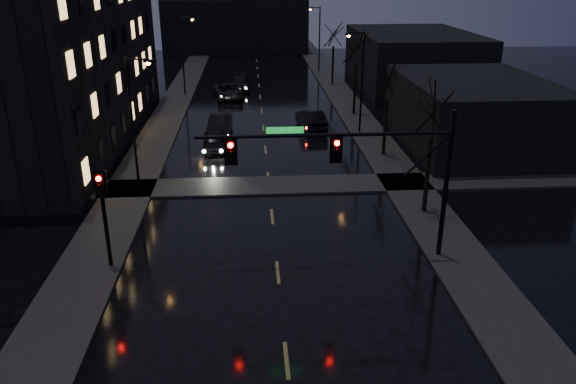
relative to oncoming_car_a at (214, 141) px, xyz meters
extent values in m
cube|color=#2D2D2B|center=(-4.76, 8.95, -0.63)|extent=(3.00, 140.00, 0.12)
cube|color=#2D2D2B|center=(12.24, 8.95, -0.63)|extent=(3.00, 140.00, 0.12)
cube|color=#2D2D2B|center=(3.74, -7.55, -0.63)|extent=(40.00, 3.00, 0.12)
cube|color=black|center=(-12.76, 3.95, 5.31)|extent=(12.00, 30.00, 12.00)
cube|color=black|center=(19.24, -0.05, 1.81)|extent=(10.00, 14.00, 5.00)
cube|color=black|center=(20.74, 21.95, 2.31)|extent=(12.00, 18.00, 6.00)
cube|color=black|center=(0.74, 51.95, 3.31)|extent=(22.00, 10.00, 8.00)
cylinder|color=black|center=(11.34, -17.05, 2.81)|extent=(0.22, 0.22, 7.00)
cylinder|color=black|center=(5.84, -17.05, 5.31)|extent=(11.00, 0.16, 0.16)
cylinder|color=black|center=(10.34, -17.05, 4.31)|extent=(2.05, 0.10, 2.05)
cube|color=#0C591E|center=(4.14, -17.05, 5.56)|extent=(1.60, 0.04, 0.28)
cube|color=black|center=(1.84, -17.05, 4.66)|extent=(0.35, 0.28, 1.05)
sphere|color=#FF0705|center=(1.84, -17.21, 4.99)|extent=(0.22, 0.22, 0.22)
cube|color=black|center=(6.34, -17.05, 4.66)|extent=(0.35, 0.28, 1.05)
sphere|color=#FF0705|center=(6.34, -17.21, 4.99)|extent=(0.22, 0.22, 0.22)
cylinder|color=black|center=(-3.76, -17.05, 1.51)|extent=(0.18, 0.18, 4.40)
cube|color=black|center=(-3.76, -17.05, 3.31)|extent=(0.35, 0.28, 1.05)
sphere|color=#FF0705|center=(-3.76, -17.21, 3.64)|extent=(0.22, 0.22, 0.22)
cylinder|color=black|center=(12.14, -12.05, 1.51)|extent=(0.24, 0.24, 4.40)
cylinder|color=black|center=(12.14, -2.05, 1.38)|extent=(0.24, 0.24, 4.12)
cylinder|color=black|center=(12.14, 9.95, 1.65)|extent=(0.24, 0.24, 4.68)
cylinder|color=black|center=(12.14, 23.95, 1.46)|extent=(0.24, 0.24, 4.29)
cylinder|color=black|center=(-4.06, -8.05, 3.31)|extent=(0.16, 0.16, 8.00)
cylinder|color=black|center=(-3.46, -8.05, 7.21)|extent=(1.20, 0.10, 0.10)
cube|color=black|center=(-2.86, -8.05, 7.11)|extent=(0.50, 0.25, 0.15)
sphere|color=#FF9632|center=(-2.86, -8.05, 7.01)|extent=(0.28, 0.28, 0.28)
cylinder|color=black|center=(-4.06, 18.95, 3.31)|extent=(0.16, 0.16, 8.00)
cylinder|color=black|center=(-3.46, 18.95, 7.21)|extent=(1.20, 0.10, 0.10)
cube|color=black|center=(-2.86, 18.95, 7.11)|extent=(0.50, 0.25, 0.15)
sphere|color=#FF9632|center=(-2.86, 18.95, 7.01)|extent=(0.28, 0.28, 0.28)
cylinder|color=black|center=(11.54, 3.95, 3.31)|extent=(0.16, 0.16, 8.00)
cylinder|color=black|center=(10.94, 3.95, 7.21)|extent=(1.20, 0.10, 0.10)
cube|color=black|center=(10.34, 3.95, 7.11)|extent=(0.50, 0.25, 0.15)
sphere|color=#FF9632|center=(10.34, 3.95, 7.01)|extent=(0.28, 0.28, 0.28)
cylinder|color=black|center=(11.54, 31.95, 3.31)|extent=(0.16, 0.16, 8.00)
cylinder|color=black|center=(10.94, 31.95, 7.21)|extent=(1.20, 0.10, 0.10)
cube|color=black|center=(10.34, 31.95, 7.11)|extent=(0.50, 0.25, 0.15)
sphere|color=#FF9632|center=(10.34, 31.95, 7.01)|extent=(0.28, 0.28, 0.28)
imported|color=black|center=(0.00, 0.00, 0.00)|extent=(2.00, 4.16, 1.37)
imported|color=black|center=(0.23, 4.02, 0.11)|extent=(1.94, 4.88, 1.58)
imported|color=black|center=(0.50, 17.41, 0.07)|extent=(3.20, 5.70, 1.50)
imported|color=black|center=(1.66, 21.64, 0.06)|extent=(2.16, 5.17, 1.49)
imported|color=black|center=(7.72, 5.39, 0.12)|extent=(2.31, 5.04, 1.60)
camera|label=1|loc=(2.73, -39.81, 11.98)|focal=35.00mm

